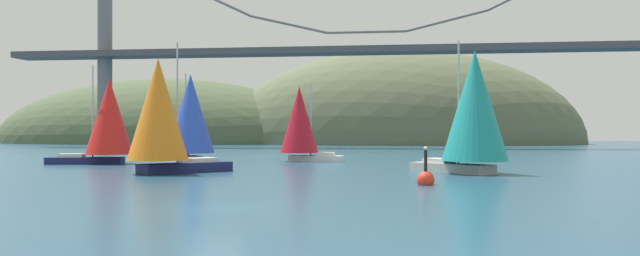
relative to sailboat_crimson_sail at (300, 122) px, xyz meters
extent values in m
plane|color=navy|center=(3.50, -42.70, -4.29)|extent=(360.00, 360.00, 0.00)
ellipsoid|color=#5B6647|center=(8.50, 92.30, -4.29)|extent=(88.15, 44.00, 45.71)
ellipsoid|color=#4C5B3D|center=(-51.50, 92.30, -4.29)|extent=(88.82, 44.00, 32.65)
cylinder|color=slate|center=(-47.63, 52.30, 16.89)|extent=(2.80, 2.80, 42.36)
cube|color=#47474C|center=(3.50, 52.30, 13.77)|extent=(138.24, 6.00, 1.20)
cylinder|color=slate|center=(-11.11, 52.30, 18.94)|extent=(14.72, 0.50, 3.96)
cylinder|color=slate|center=(3.50, 52.30, 17.20)|extent=(14.61, 0.50, 0.50)
cylinder|color=slate|center=(18.10, 52.30, 18.94)|extent=(14.72, 0.50, 3.96)
cube|color=white|center=(1.74, -0.14, -3.97)|extent=(5.90, 2.13, 0.64)
cube|color=beige|center=(2.78, -0.22, -3.47)|extent=(1.95, 1.42, 0.36)
cylinder|color=#B2B2B7|center=(1.16, -0.09, 0.21)|extent=(0.14, 0.14, 7.71)
cone|color=#B21423|center=(-0.11, 0.01, 0.23)|extent=(4.45, 4.45, 7.15)
cube|color=#191E4C|center=(-5.85, -19.83, -3.90)|extent=(6.45, 7.14, 0.79)
cube|color=beige|center=(-4.97, -18.78, -3.32)|extent=(2.75, 2.86, 0.36)
cylinder|color=#B2B2B7|center=(-6.34, -20.42, 1.25)|extent=(0.14, 0.14, 9.50)
cone|color=orange|center=(-7.41, -21.70, 0.73)|extent=(6.57, 6.57, 7.86)
cube|color=#B7B2A8|center=(15.07, -16.52, -3.93)|extent=(6.69, 6.57, 0.72)
cube|color=beige|center=(14.13, -15.61, -3.39)|extent=(2.78, 2.76, 0.36)
cylinder|color=#B2B2B7|center=(15.60, -17.02, 1.30)|extent=(0.14, 0.14, 9.75)
cone|color=teal|center=(16.75, -18.13, 1.01)|extent=(7.23, 7.23, 8.55)
cube|color=white|center=(-12.13, -2.62, -3.93)|extent=(5.66, 6.59, 0.71)
cube|color=beige|center=(-12.90, -1.63, -3.40)|extent=(2.43, 2.59, 0.36)
cylinder|color=#B2B2B7|center=(-11.71, -3.17, 0.74)|extent=(0.14, 0.14, 8.63)
cone|color=blue|center=(-10.77, -4.38, 0.80)|extent=(6.93, 6.93, 8.14)
cube|color=#191E4C|center=(-20.22, -8.47, -3.95)|extent=(7.61, 3.32, 0.67)
cube|color=beige|center=(-21.52, -8.73, -3.44)|extent=(2.60, 1.88, 0.36)
cylinder|color=#B2B2B7|center=(-19.49, -8.32, 0.96)|extent=(0.14, 0.14, 9.15)
cone|color=red|center=(-17.90, -8.01, 0.45)|extent=(5.51, 5.51, 7.52)
sphere|color=red|center=(12.79, -29.05, -3.99)|extent=(1.10, 1.10, 1.10)
cylinder|color=black|center=(12.79, -29.05, -2.94)|extent=(0.20, 0.20, 1.60)
sphere|color=#F2EA99|center=(12.79, -29.05, -2.02)|extent=(0.24, 0.24, 0.24)
camera|label=1|loc=(11.99, -70.62, -0.86)|focal=37.37mm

